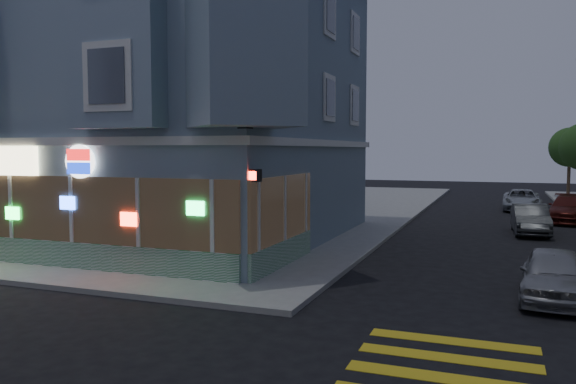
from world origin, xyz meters
The scene contains 9 objects.
ground centered at (0.00, 0.00, 0.00)m, with size 120.00×120.00×0.00m, color black.
sidewalk_nw centered at (-13.50, 23.00, 0.07)m, with size 33.00×42.00×0.15m, color gray.
corner_building centered at (-6.00, 10.98, 5.82)m, with size 14.60×14.60×11.40m.
street_tree_far centered at (12.20, 38.00, 3.94)m, with size 3.00×3.00×5.30m.
parked_car_a centered at (8.60, 5.68, 0.64)m, with size 1.52×3.78×1.29m, color #929398.
parked_car_b centered at (8.60, 17.45, 0.66)m, with size 1.41×4.03×1.33m, color #3A3D40.
parked_car_c centered at (10.70, 22.65, 0.69)m, with size 1.93×4.75×1.38m, color #541913.
parked_car_d centered at (8.60, 27.85, 0.66)m, with size 2.18×4.72×1.31m, color #A9AFB3.
traffic_signal centered at (0.90, 4.22, 3.73)m, with size 0.64×0.59×5.30m.
Camera 1 is at (7.28, -9.53, 3.75)m, focal length 35.00 mm.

